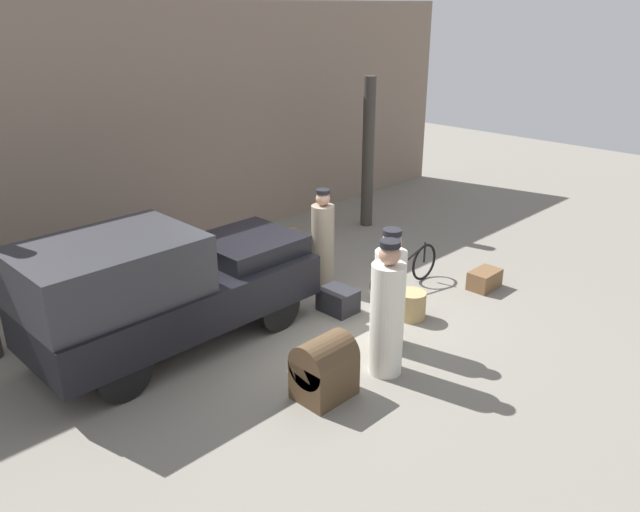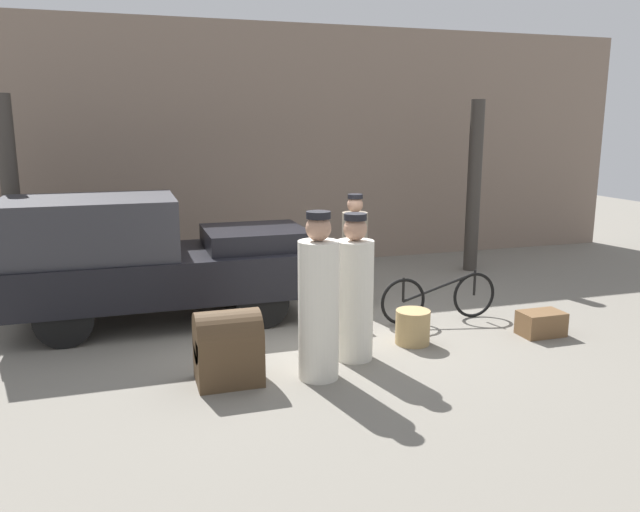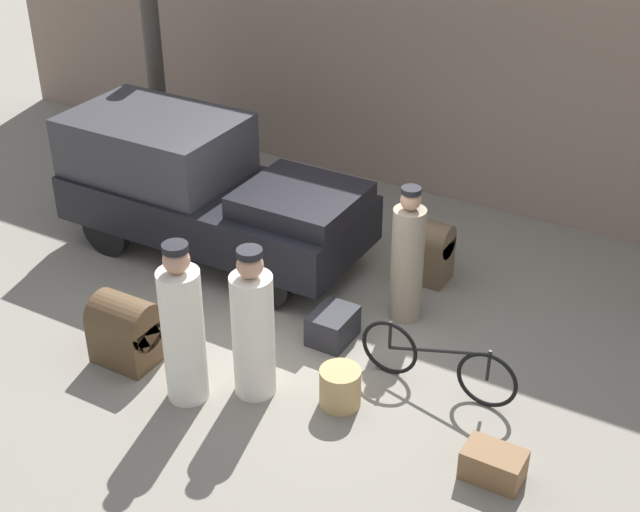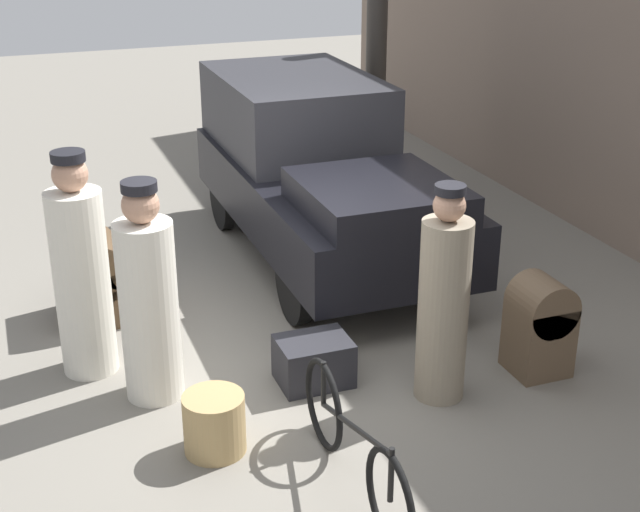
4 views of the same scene
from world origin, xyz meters
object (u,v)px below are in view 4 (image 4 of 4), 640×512
truck (316,166)px  porter_carrying_trunk (443,304)px  bicycle (354,447)px  porter_standing_middle (149,303)px  suitcase_black_upright (314,361)px  trunk_large_brown (540,323)px  wicker_basket (214,423)px  porter_lifting_near_truck (81,275)px  trunk_barrel_dark (94,276)px

truck → porter_carrying_trunk: bearing=-2.2°
bicycle → porter_standing_middle: (-1.62, -0.97, 0.44)m
suitcase_black_upright → trunk_large_brown: (0.46, 1.73, 0.24)m
wicker_basket → porter_carrying_trunk: 1.87m
porter_standing_middle → porter_lifting_near_truck: porter_lifting_near_truck is taller
bicycle → porter_standing_middle: bearing=-149.1°
wicker_basket → trunk_large_brown: size_ratio=0.53×
trunk_barrel_dark → porter_carrying_trunk: bearing=45.0°
truck → trunk_barrel_dark: truck is taller
porter_standing_middle → trunk_barrel_dark: 1.57m
wicker_basket → porter_lifting_near_truck: porter_lifting_near_truck is taller
porter_standing_middle → porter_carrying_trunk: (0.76, 2.03, -0.00)m
bicycle → porter_lifting_near_truck: (-2.18, -1.38, 0.49)m
bicycle → trunk_barrel_dark: bearing=-158.9°
wicker_basket → porter_carrying_trunk: bearing=93.6°
porter_lifting_near_truck → suitcase_black_upright: (0.82, 1.61, -0.64)m
porter_lifting_near_truck → trunk_large_brown: size_ratio=2.24×
porter_carrying_trunk → suitcase_black_upright: 1.14m
trunk_large_brown → truck: bearing=-165.2°
wicker_basket → porter_standing_middle: size_ratio=0.25×
porter_standing_middle → trunk_large_brown: size_ratio=2.12×
bicycle → trunk_barrel_dark: 3.35m
porter_standing_middle → porter_lifting_near_truck: (-0.56, -0.41, 0.05)m
porter_carrying_trunk → bicycle: bearing=-50.9°
porter_standing_middle → bicycle: bearing=30.9°
porter_standing_middle → truck: bearing=136.4°
trunk_barrel_dark → suitcase_black_upright: trunk_barrel_dark is taller
porter_lifting_near_truck → trunk_barrel_dark: size_ratio=2.30×
trunk_barrel_dark → trunk_large_brown: bearing=55.0°
porter_lifting_near_truck → bicycle: bearing=32.4°
truck → bicycle: 4.08m
truck → trunk_large_brown: truck is taller
wicker_basket → trunk_large_brown: trunk_large_brown is taller
wicker_basket → porter_lifting_near_truck: size_ratio=0.24×
wicker_basket → trunk_barrel_dark: size_ratio=0.54×
porter_carrying_trunk → trunk_barrel_dark: (-2.27, -2.27, -0.38)m
porter_carrying_trunk → trunk_barrel_dark: size_ratio=2.14×
truck → porter_lifting_near_truck: porter_lifting_near_truck is taller
suitcase_black_upright → truck: bearing=159.3°
porter_standing_middle → porter_carrying_trunk: porter_standing_middle is taller
bicycle → suitcase_black_upright: (-1.36, 0.23, -0.15)m
porter_standing_middle → trunk_barrel_dark: porter_standing_middle is taller
truck → porter_standing_middle: truck is taller
truck → trunk_barrel_dark: 2.55m
porter_standing_middle → porter_lifting_near_truck: bearing=-143.7°
wicker_basket → suitcase_black_upright: bearing=123.0°
wicker_basket → porter_carrying_trunk: size_ratio=0.25×
bicycle → wicker_basket: bearing=-136.0°
wicker_basket → trunk_large_brown: (-0.16, 2.67, 0.21)m
porter_lifting_near_truck → porter_standing_middle: bearing=36.3°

